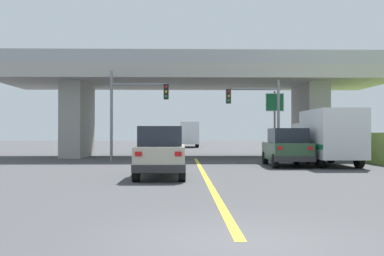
{
  "coord_description": "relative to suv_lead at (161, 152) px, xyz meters",
  "views": [
    {
      "loc": [
        -0.95,
        -7.49,
        1.74
      ],
      "look_at": [
        -0.32,
        21.16,
        2.08
      ],
      "focal_mm": 43.69,
      "sensor_mm": 36.0,
      "label": 1
    }
  ],
  "objects": [
    {
      "name": "semi_truck_distant",
      "position": [
        1.78,
        41.45,
        0.65
      ],
      "size": [
        2.33,
        7.5,
        3.17
      ],
      "color": "red",
      "rests_on": "ground"
    },
    {
      "name": "box_truck",
      "position": [
        8.77,
        6.64,
        0.57
      ],
      "size": [
        2.33,
        6.6,
        3.0
      ],
      "color": "silver",
      "rests_on": "ground"
    },
    {
      "name": "lane_divider_stripe",
      "position": [
        1.77,
        1.34,
        -1.01
      ],
      "size": [
        0.2,
        24.94,
        0.01
      ],
      "primitive_type": "cube",
      "color": "yellow",
      "rests_on": "ground"
    },
    {
      "name": "suv_lead",
      "position": [
        0.0,
        0.0,
        0.0
      ],
      "size": [
        1.92,
        4.83,
        2.02
      ],
      "color": "#B7B29E",
      "rests_on": "ground"
    },
    {
      "name": "traffic_signal_nearside",
      "position": [
        5.95,
        11.96,
        2.4
      ],
      "size": [
        3.55,
        0.36,
        5.27
      ],
      "color": "slate",
      "rests_on": "ground"
    },
    {
      "name": "ground",
      "position": [
        1.77,
        16.58,
        -1.01
      ],
      "size": [
        160.0,
        160.0,
        0.0
      ],
      "primitive_type": "plane",
      "color": "#424244"
    },
    {
      "name": "overpass_bridge",
      "position": [
        1.77,
        16.58,
        4.12
      ],
      "size": [
        28.39,
        9.06,
        7.33
      ],
      "color": "#A8A59E",
      "rests_on": "ground"
    },
    {
      "name": "highway_sign",
      "position": [
        7.37,
        14.11,
        2.4
      ],
      "size": [
        1.29,
        0.17,
        4.74
      ],
      "color": "slate",
      "rests_on": "ground"
    },
    {
      "name": "traffic_signal_farside",
      "position": [
        -2.41,
        11.06,
        2.6
      ],
      "size": [
        3.72,
        0.36,
        5.76
      ],
      "color": "slate",
      "rests_on": "ground"
    },
    {
      "name": "suv_crossing",
      "position": [
        6.42,
        6.13,
        -0.0
      ],
      "size": [
        2.14,
        4.46,
        2.02
      ],
      "rotation": [
        0.0,
        0.0,
        -0.03
      ],
      "color": "#2D4C33",
      "rests_on": "ground"
    }
  ]
}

